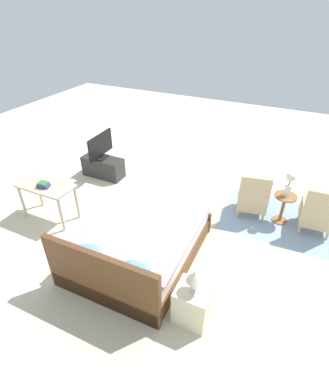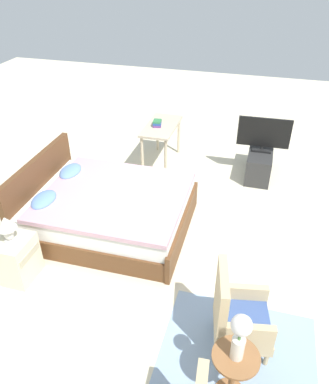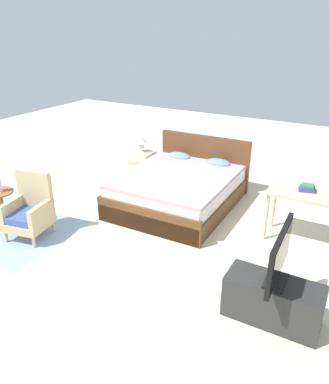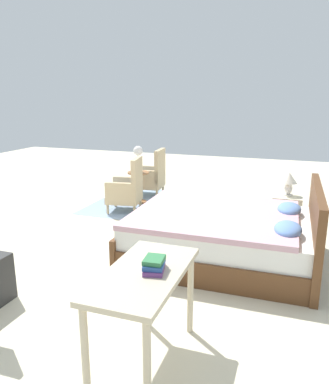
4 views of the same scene
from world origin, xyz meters
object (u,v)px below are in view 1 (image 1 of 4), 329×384
tv_stand (103,167)px  table_lamp (195,278)px  nightstand (193,304)px  vanity_desk (46,190)px  book_stack (43,185)px  flower_vase (290,182)px  tv_flatscreen (101,146)px  armchair_by_window_right (253,198)px  bed (138,244)px  side_table (283,205)px  armchair_by_window_left (317,214)px

tv_stand → table_lamp: bearing=141.1°
nightstand → vanity_desk: size_ratio=0.54×
vanity_desk → book_stack: bearing=117.6°
tv_stand → book_stack: 1.89m
flower_vase → table_lamp: flower_vase is taller
tv_flatscreen → vanity_desk: 1.76m
flower_vase → tv_stand: (4.01, 0.02, -0.64)m
armchair_by_window_right → tv_stand: armchair_by_window_right is taller
flower_vase → tv_flatscreen: 4.01m
armchair_by_window_right → tv_flatscreen: (3.45, -0.01, 0.38)m
bed → nightstand: (-1.18, 0.66, -0.02)m
flower_vase → side_table: bearing=-90.0°
armchair_by_window_right → bed: bearing=54.5°
bed → vanity_desk: 2.06m
book_stack → table_lamp: bearing=165.8°
bed → armchair_by_window_left: 3.18m
tv_stand → flower_vase: bearing=-179.7°
nightstand → side_table: bearing=-106.2°
table_lamp → vanity_desk: 3.32m
tv_stand → vanity_desk: (-0.04, 1.75, 0.39)m
side_table → nightstand: (0.77, 2.64, -0.08)m
nightstand → book_stack: size_ratio=2.29×
table_lamp → book_stack: 3.27m
nightstand → table_lamp: bearing=90.0°
table_lamp → tv_stand: (3.24, -2.62, -0.54)m
armchair_by_window_left → nightstand: (1.34, 2.60, -0.10)m
nightstand → book_stack: bearing=-14.2°
bed → table_lamp: 1.43m
tv_stand → vanity_desk: 1.79m
armchair_by_window_right → table_lamp: 2.64m
side_table → tv_stand: side_table is taller
bed → flower_vase: (-1.95, -1.98, 0.57)m
armchair_by_window_left → flower_vase: 0.75m
side_table → vanity_desk: bearing=24.0°
side_table → vanity_desk: vanity_desk is taller
side_table → vanity_desk: (3.97, 1.77, 0.26)m
table_lamp → book_stack: size_ratio=1.35×
armchair_by_window_right → nightstand: size_ratio=1.64×
vanity_desk → flower_vase: bearing=-156.0°
flower_vase → table_lamp: size_ratio=1.45×
bed → tv_flatscreen: size_ratio=2.52×
tv_stand → nightstand: bearing=141.1°
flower_vase → vanity_desk: bearing=24.0°
vanity_desk → nightstand: bearing=164.9°
side_table → vanity_desk: 4.36m
flower_vase → book_stack: 4.34m
armchair_by_window_left → armchair_by_window_right: (1.13, -0.00, 0.00)m
nightstand → book_stack: (3.17, -0.80, 0.50)m
armchair_by_window_right → flower_vase: size_ratio=1.93×
side_table → table_lamp: table_lamp is taller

